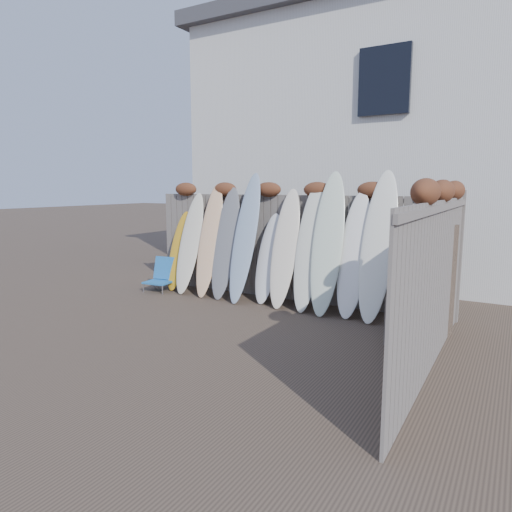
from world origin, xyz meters
The scene contains 18 objects.
ground centered at (0.00, 0.00, 0.00)m, with size 80.00×80.00×0.00m, color #493A2D.
back_fence centered at (0.06, 2.39, 1.18)m, with size 6.05×0.28×2.24m.
right_fence centered at (2.99, 0.25, 1.14)m, with size 0.28×4.40×2.24m.
house centered at (0.50, 6.50, 3.20)m, with size 8.50×5.50×6.33m.
beach_chair centered at (-2.62, 1.77, 0.32)m, with size 0.57×0.60×0.69m.
wooden_crate centered at (2.64, 0.88, 0.34)m, with size 0.58×0.48×0.67m, color brown.
lattice_panel centered at (2.85, 1.15, 0.81)m, with size 0.05×1.08×1.62m, color brown.
surfboard_0 centered at (-2.36, 2.03, 0.82)m, with size 0.47×0.07×1.71m, color gold.
surfboard_1 centered at (-1.99, 1.94, 1.02)m, with size 0.51×0.07×2.12m, color beige.
surfboard_2 centered at (-1.50, 1.95, 1.11)m, with size 0.46×0.07×2.31m, color tan.
surfboard_3 centered at (-1.13, 1.96, 1.08)m, with size 0.50×0.07×2.24m, color slate.
surfboard_4 centered at (-0.65, 1.91, 1.21)m, with size 0.47×0.07×2.53m, color #8BA2BD.
surfboard_5 centered at (-0.21, 2.02, 0.83)m, with size 0.47×0.07×1.73m, color white.
surfboard_6 centered at (0.17, 1.94, 1.06)m, with size 0.48×0.07×2.21m, color #F2E3CA.
surfboard_7 centered at (0.64, 1.95, 1.11)m, with size 0.48×0.07×2.31m, color silver.
surfboard_8 centered at (0.99, 1.92, 1.21)m, with size 0.53×0.07×2.53m, color silver.
surfboard_9 centered at (1.45, 1.95, 1.04)m, with size 0.51×0.07×2.17m, color white.
surfboard_10 centered at (1.85, 1.92, 1.22)m, with size 0.55×0.07×2.54m, color white.
Camera 1 is at (3.81, -5.34, 2.16)m, focal length 32.00 mm.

